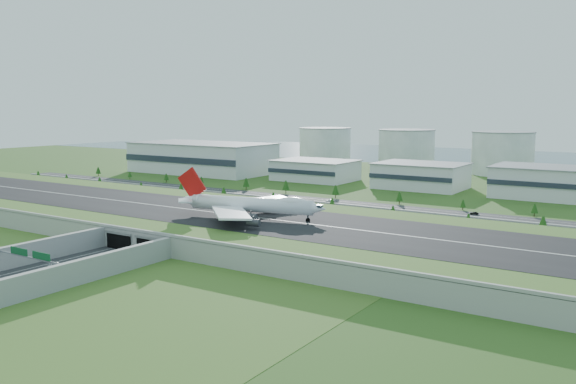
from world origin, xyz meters
The scene contains 20 objects.
ground centered at (0.00, 0.00, 0.00)m, with size 1200.00×1200.00×0.00m, color #2B4716.
airfield_deck centered at (0.00, -0.09, 4.12)m, with size 520.00×100.00×9.20m.
underpass_road centered at (0.00, -99.42, 3.43)m, with size 38.80×120.40×8.00m.
sign_gantry_near centered at (0.00, -95.04, 6.95)m, with size 38.70×0.70×9.80m.
north_expressway centered at (0.00, 95.00, 0.06)m, with size 560.00×36.00×0.12m, color #28282B.
tree_row centered at (5.94, 93.87, 4.62)m, with size 503.88×48.72×8.47m.
hangar_west centered at (-170.00, 185.00, 12.50)m, with size 120.00×60.00×25.00m, color silver.
hangar_mid_a centered at (-60.00, 190.00, 7.50)m, with size 58.00×42.00×15.00m, color silver.
hangar_mid_b centered at (25.00, 190.00, 8.50)m, with size 58.00×42.00×17.00m, color silver.
hangar_mid_c centered at (105.00, 190.00, 9.50)m, with size 58.00×42.00×19.00m, color silver.
fuel_tank_a centered at (-120.00, 310.00, 17.50)m, with size 50.00×50.00×35.00m, color silver.
fuel_tank_b centered at (-35.00, 310.00, 17.50)m, with size 50.00×50.00×35.00m, color silver.
fuel_tank_c centered at (50.00, 310.00, 17.50)m, with size 50.00×50.00×35.00m, color silver.
bay_water centered at (0.00, 480.00, 0.03)m, with size 1200.00×260.00×0.06m, color #355266.
boeing_747 centered at (20.44, -1.71, 14.13)m, with size 68.87×64.36×21.63m.
car_0 centered at (-7.38, -81.53, 0.98)m, with size 2.04×5.06×1.72m, color #B5B5BA.
car_2 centered at (12.12, -73.15, 0.96)m, with size 2.80×6.08×1.69m, color #0E1947.
car_4 centered at (-123.98, 84.45, 0.85)m, with size 1.73×4.31×1.47m, color slate.
car_5 centered at (87.02, 105.20, 0.84)m, with size 1.53×4.39×1.45m, color black.
car_7 centered at (2.86, 101.36, 0.97)m, with size 2.40×5.89×1.71m, color white.
Camera 1 is at (177.04, -211.71, 56.30)m, focal length 38.00 mm.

